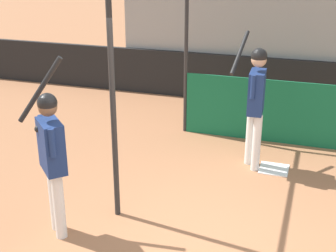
{
  "coord_description": "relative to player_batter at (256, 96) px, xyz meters",
  "views": [
    {
      "loc": [
        1.1,
        -4.25,
        3.24
      ],
      "look_at": [
        -0.7,
        1.18,
        1.03
      ],
      "focal_mm": 50.0,
      "sensor_mm": 36.0,
      "label": 1
    }
  ],
  "objects": [
    {
      "name": "home_plate",
      "position": [
        0.36,
        -0.01,
        -1.14
      ],
      "size": [
        0.44,
        0.44,
        0.02
      ],
      "color": "white",
      "rests_on": "ground"
    },
    {
      "name": "outfield_wall",
      "position": [
        -0.25,
        3.19,
        -0.64
      ],
      "size": [
        24.0,
        0.12,
        1.03
      ],
      "color": "black",
      "rests_on": "ground"
    },
    {
      "name": "player_batter",
      "position": [
        0.0,
        0.0,
        0.0
      ],
      "size": [
        0.53,
        0.91,
        2.02
      ],
      "rotation": [
        0.0,
        0.0,
        1.62
      ],
      "color": "white",
      "rests_on": "ground"
    },
    {
      "name": "batting_cage",
      "position": [
        0.19,
        0.5,
        0.06
      ],
      "size": [
        3.27,
        3.14,
        2.81
      ],
      "color": "#282828",
      "rests_on": "ground"
    },
    {
      "name": "player_waiting",
      "position": [
        -1.92,
        -2.55,
        -0.08
      ],
      "size": [
        0.78,
        0.64,
        2.09
      ],
      "rotation": [
        0.0,
        0.0,
        2.37
      ],
      "color": "white",
      "rests_on": "ground"
    },
    {
      "name": "bleacher_section",
      "position": [
        -0.25,
        5.25,
        0.4
      ],
      "size": [
        6.5,
        4.0,
        3.11
      ],
      "color": "#9E9E99",
      "rests_on": "ground"
    }
  ]
}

